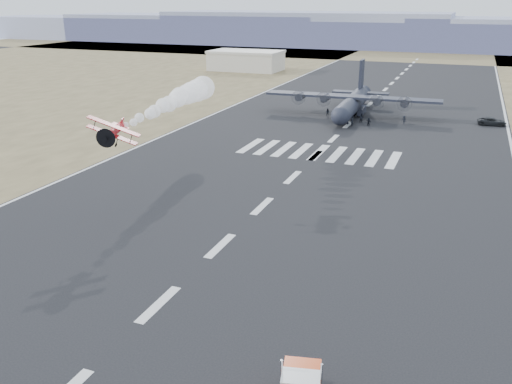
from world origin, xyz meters
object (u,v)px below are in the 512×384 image
Objects in this scene: hangar_left at (246,60)px; crew_c at (404,120)px; crew_a at (349,115)px; crew_d at (341,115)px; crew_h at (328,112)px; aerobatic_biplane at (113,131)px; crew_e at (348,120)px; support_vehicle at (492,122)px; crew_f at (369,122)px; transport_aircraft at (353,102)px; crew_g at (352,121)px; crew_b at (362,118)px.

hangar_left reaches higher than crew_c.
crew_d reaches higher than crew_a.
crew_d reaches higher than crew_h.
aerobatic_biplane reaches higher than crew_e.
support_vehicle is 3.18× the size of crew_c.
hangar_left is 92.45m from crew_c.
aerobatic_biplane is 60.88m from crew_f.
crew_e is at bearing 122.89° from crew_d.
crew_f is (55.91, -72.31, -2.62)m from hangar_left.
transport_aircraft is 21.81× the size of crew_c.
crew_a is 7.16m from crew_f.
crew_c is at bearing 60.82° from crew_f.
crew_e is at bearing -148.15° from crew_f.
crew_g is 9.95m from crew_h.
crew_b is 1.06× the size of crew_d.
transport_aircraft is at bearing -175.45° from crew_c.
transport_aircraft is at bearing -174.22° from crew_e.
crew_g is (-3.04, -1.18, 0.14)m from crew_f.
hangar_left is at bearing -36.92° from crew_a.
crew_b reaches higher than crew_e.
transport_aircraft reaches higher than crew_f.
crew_b is at bearing -52.25° from hangar_left.
crew_b is (54.09, -69.88, -2.47)m from hangar_left.
crew_h is (-6.77, 7.29, -0.10)m from crew_g.
crew_a is at bearing 163.04° from crew_f.
support_vehicle is at bearing 50.98° from crew_f.
crew_h is at bearing 74.28° from aerobatic_biplane.
crew_a is 4.17m from crew_b.
crew_g reaches higher than crew_e.
support_vehicle is 25.43m from crew_b.
crew_c is 1.02× the size of crew_e.
crew_g is (1.98, -6.29, 0.06)m from crew_a.
crew_f is at bearing -29.23° from crew_h.
transport_aircraft reaches higher than crew_a.
crew_e is at bearing -54.47° from hangar_left.
support_vehicle is 2.89× the size of crew_g.
aerobatic_biplane is 3.22× the size of crew_d.
crew_h reaches higher than crew_f.
crew_e is 1.43m from crew_g.
crew_f is (-6.32, -3.99, -0.05)m from crew_c.
aerobatic_biplane is at bearing 94.00° from crew_a.
crew_h is (-3.33, 1.97, -0.05)m from crew_d.
aerobatic_biplane is 0.15× the size of transport_aircraft.
crew_g is (-25.70, -10.53, 0.18)m from support_vehicle.
crew_h is (-32.47, -3.24, 0.08)m from support_vehicle.
crew_d is 1.12× the size of crew_f.
support_vehicle is 3.40× the size of crew_f.
crew_d is 4.99m from crew_e.
crew_e is (1.19, -9.90, -1.92)m from transport_aircraft.
crew_g is at bearing -80.42° from transport_aircraft.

